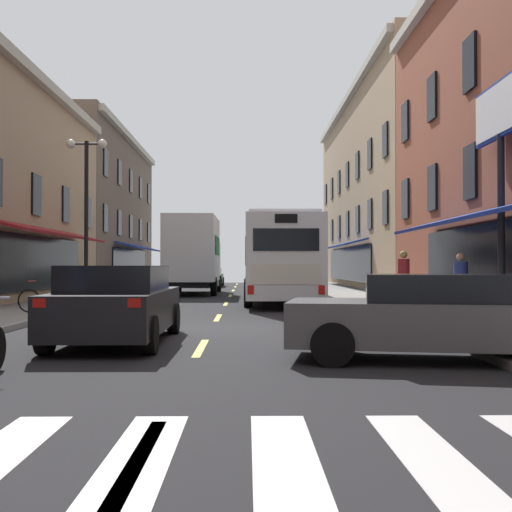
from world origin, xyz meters
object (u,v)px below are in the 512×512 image
(sedan_mid, at_px, (436,316))
(bicycle_near, at_px, (48,300))
(billboard_sign, at_px, (501,136))
(sedan_near, at_px, (118,304))
(street_lamp_twin, at_px, (86,213))
(box_truck, at_px, (194,255))
(transit_bus, at_px, (277,259))
(pedestrian_mid, at_px, (461,284))
(pedestrian_far, at_px, (404,278))
(sedan_far, at_px, (209,277))

(sedan_mid, distance_m, bicycle_near, 11.74)
(billboard_sign, xyz_separation_m, sedan_near, (-8.66, -3.56, -3.90))
(billboard_sign, bearing_deg, street_lamp_twin, 149.82)
(box_truck, height_order, sedan_near, box_truck)
(transit_bus, distance_m, pedestrian_mid, 10.41)
(street_lamp_twin, bearing_deg, pedestrian_far, -15.44)
(sedan_mid, relative_size, pedestrian_far, 2.61)
(billboard_sign, relative_size, sedan_far, 1.22)
(box_truck, xyz_separation_m, pedestrian_mid, (8.19, -16.07, -1.02))
(billboard_sign, distance_m, street_lamp_twin, 13.83)
(sedan_far, xyz_separation_m, street_lamp_twin, (-3.01, -21.67, 2.65))
(sedan_near, bearing_deg, sedan_far, 90.41)
(pedestrian_far, bearing_deg, pedestrian_mid, 98.70)
(sedan_mid, height_order, sedan_far, sedan_mid)
(sedan_mid, distance_m, pedestrian_mid, 7.13)
(pedestrian_mid, bearing_deg, pedestrian_far, -127.20)
(transit_bus, relative_size, street_lamp_twin, 2.10)
(transit_bus, xyz_separation_m, bicycle_near, (-6.78, -7.94, -1.21))
(box_truck, relative_size, sedan_mid, 1.64)
(billboard_sign, height_order, box_truck, billboard_sign)
(billboard_sign, bearing_deg, box_truck, 117.95)
(sedan_near, relative_size, sedan_far, 0.96)
(transit_bus, bearing_deg, street_lamp_twin, -154.31)
(street_lamp_twin, bearing_deg, sedan_mid, -56.25)
(street_lamp_twin, bearing_deg, bicycle_near, -88.71)
(box_truck, height_order, street_lamp_twin, street_lamp_twin)
(billboard_sign, distance_m, sedan_mid, 7.83)
(billboard_sign, relative_size, bicycle_near, 3.43)
(pedestrian_mid, relative_size, street_lamp_twin, 0.28)
(pedestrian_mid, bearing_deg, street_lamp_twin, -77.67)
(box_truck, distance_m, sedan_far, 11.82)
(billboard_sign, height_order, sedan_far, billboard_sign)
(pedestrian_mid, relative_size, pedestrian_far, 0.93)
(transit_bus, distance_m, sedan_mid, 16.21)
(billboard_sign, distance_m, bicycle_near, 12.71)
(pedestrian_mid, distance_m, pedestrian_far, 3.33)
(billboard_sign, xyz_separation_m, pedestrian_mid, (-0.75, 0.77, -3.65))
(sedan_near, bearing_deg, pedestrian_far, 46.30)
(bicycle_near, height_order, street_lamp_twin, street_lamp_twin)
(pedestrian_mid, height_order, pedestrian_far, pedestrian_far)
(billboard_sign, xyz_separation_m, street_lamp_twin, (-11.90, 6.92, -1.32))
(sedan_near, xyz_separation_m, street_lamp_twin, (-3.24, 10.48, 2.58))
(box_truck, bearing_deg, pedestrian_far, -59.60)
(sedan_mid, height_order, bicycle_near, sedan_mid)
(sedan_mid, relative_size, street_lamp_twin, 0.80)
(billboard_sign, distance_m, sedan_near, 10.14)
(transit_bus, distance_m, sedan_far, 18.79)
(sedan_mid, height_order, pedestrian_mid, pedestrian_mid)
(sedan_near, bearing_deg, pedestrian_mid, 28.66)
(bicycle_near, bearing_deg, sedan_mid, -44.03)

